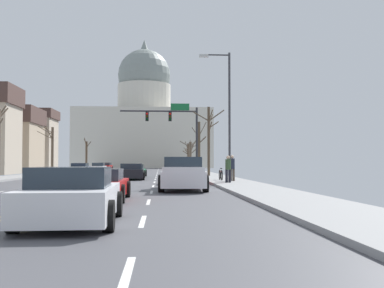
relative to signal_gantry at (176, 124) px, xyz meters
name	(u,v)px	position (x,y,z in m)	size (l,w,h in m)	color
ground	(99,183)	(-5.44, -17.25, -5.24)	(20.00, 180.00, 0.20)	#4C4C51
signal_gantry	(176,124)	(0.00, 0.00, 0.00)	(7.91, 0.41, 7.21)	#28282D
street_lamp_right	(226,106)	(2.52, -18.54, -0.38)	(1.96, 0.24, 8.09)	#333338
capitol_building	(144,124)	(-5.44, 62.32, 5.02)	(30.89, 18.82, 30.37)	beige
sedan_near_00	(136,171)	(-3.84, -3.94, -4.71)	(2.00, 4.30, 1.17)	#1E7247
sedan_near_01	(132,172)	(-3.79, -10.60, -4.67)	(2.15, 4.73, 1.26)	black
sedan_near_02	(182,174)	(-0.13, -17.59, -4.67)	(2.03, 4.60, 1.24)	#B71414
pickup_truck_near_03	(183,175)	(-0.40, -24.01, -4.53)	(2.47, 5.77, 1.64)	silver
sedan_near_04	(100,185)	(-3.70, -30.16, -4.71)	(1.97, 4.30, 1.14)	#B71414
sedan_near_05	(72,198)	(-3.50, -36.53, -4.67)	(2.14, 4.28, 1.28)	silver
sedan_oncoming_00	(79,169)	(-10.83, 6.90, -4.67)	(2.17, 4.32, 1.24)	navy
sedan_oncoming_01	(98,167)	(-10.44, 20.12, -4.68)	(2.09, 4.25, 1.24)	silver
sedan_oncoming_02	(105,167)	(-10.65, 30.20, -4.66)	(2.20, 4.55, 1.25)	#B71414
flank_building_02	(13,140)	(-23.98, 24.83, -0.56)	(12.82, 6.49, 9.31)	#B2A38E
bare_tree_00	(191,155)	(2.99, 22.60, -2.84)	(2.41, 2.20, 4.68)	brown
bare_tree_02	(209,136)	(2.85, -5.40, -1.57)	(2.94, 2.15, 6.24)	#4C3D2D
bare_tree_03	(86,154)	(-13.28, 27.33, -2.67)	(1.05, 1.45, 5.04)	#4C3D2D
bare_tree_04	(188,155)	(2.80, 26.73, -2.79)	(2.23, 1.89, 4.61)	#4C3D2D
bare_tree_05	(52,148)	(-13.62, 5.33, -2.34)	(1.89, 1.71, 5.24)	brown
bare_tree_06	(199,146)	(2.74, 4.31, -2.16)	(1.81, 2.25, 6.30)	#4C3D2D
pedestrian_00	(232,167)	(3.15, -17.05, -4.18)	(0.35, 0.34, 1.69)	#4C4238
pedestrian_01	(228,168)	(2.56, -19.26, -4.22)	(0.35, 0.34, 1.62)	black
bicycle_parked	(221,175)	(2.63, -15.29, -4.77)	(0.12, 1.77, 0.85)	black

